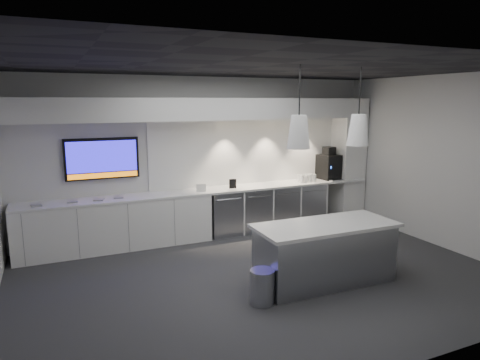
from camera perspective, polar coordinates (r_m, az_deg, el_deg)
name	(u,v)px	position (r m, az deg, el deg)	size (l,w,h in m)	color
floor	(263,277)	(6.45, 3.04, -12.77)	(7.00, 7.00, 0.00)	#313133
ceiling	(265,67)	(5.95, 3.33, 14.86)	(7.00, 7.00, 0.00)	black
wall_back	(204,156)	(8.29, -4.77, 3.20)	(7.00, 7.00, 0.00)	silver
wall_front	(394,221)	(4.02, 19.81, -5.18)	(7.00, 7.00, 0.00)	silver
wall_right	(443,162)	(8.22, 25.44, 2.16)	(7.00, 7.00, 0.00)	silver
back_counter	(211,191)	(8.10, -3.93, -1.42)	(6.80, 0.65, 0.04)	white
left_base_cabinets	(117,224)	(7.79, -16.11, -5.69)	(3.30, 0.63, 0.86)	white
fridge_unit_a	(223,213)	(8.29, -2.27, -4.35)	(0.60, 0.61, 0.85)	#95989D
fridge_unit_b	(252,209)	(8.53, 1.67, -3.91)	(0.60, 0.61, 0.85)	#95989D
fridge_unit_c	(280,206)	(8.82, 5.36, -3.48)	(0.60, 0.61, 0.85)	#95989D
fridge_unit_d	(306,203)	(9.14, 8.81, -3.07)	(0.60, 0.61, 0.85)	#95989D
backsplash	(260,151)	(8.74, 2.73, 3.92)	(4.60, 0.03, 1.30)	white
soffit	(209,109)	(7.95, -4.14, 9.40)	(6.90, 0.60, 0.40)	white
column	(348,159)	(9.61, 14.20, 2.71)	(0.55, 0.55, 2.60)	white
wall_tv	(102,159)	(7.82, -17.90, 2.73)	(1.25, 0.07, 0.72)	black
island	(325,253)	(6.24, 11.25, -9.49)	(2.03, 0.89, 0.86)	#95989D
bin	(262,287)	(5.60, 2.98, -14.02)	(0.32, 0.32, 0.44)	#95989D
coffee_machine	(329,166)	(9.33, 11.74, 1.86)	(0.41, 0.57, 0.69)	black
sign_black	(233,184)	(8.17, -0.98, -0.49)	(0.14, 0.02, 0.18)	black
sign_white	(201,188)	(7.91, -5.20, -1.05)	(0.18, 0.02, 0.14)	white
cup_cluster	(307,178)	(8.96, 8.90, 0.26)	(0.38, 0.18, 0.15)	white
tray_a	(36,205)	(7.55, -25.54, -3.05)	(0.16, 0.16, 0.03)	#949494
tray_b	(73,201)	(7.59, -21.41, -2.67)	(0.16, 0.16, 0.03)	#949494
tray_c	(99,200)	(7.58, -18.30, -2.49)	(0.16, 0.16, 0.03)	#949494
tray_d	(119,197)	(7.67, -15.86, -2.21)	(0.16, 0.16, 0.03)	#949494
pendant_left	(299,132)	(5.62, 7.84, 6.39)	(0.30, 0.30, 1.13)	white
pendant_right	(358,130)	(6.19, 15.48, 6.48)	(0.30, 0.30, 1.13)	white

